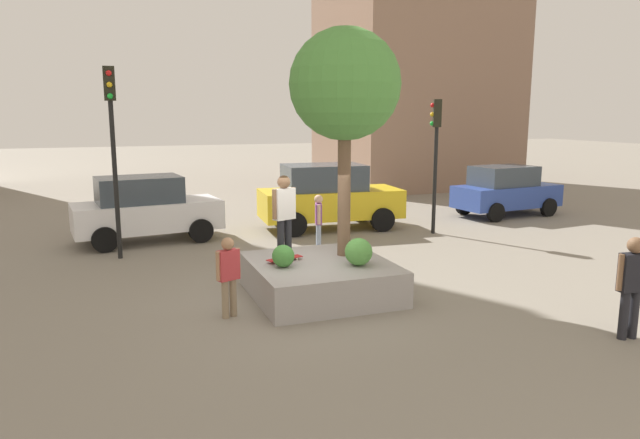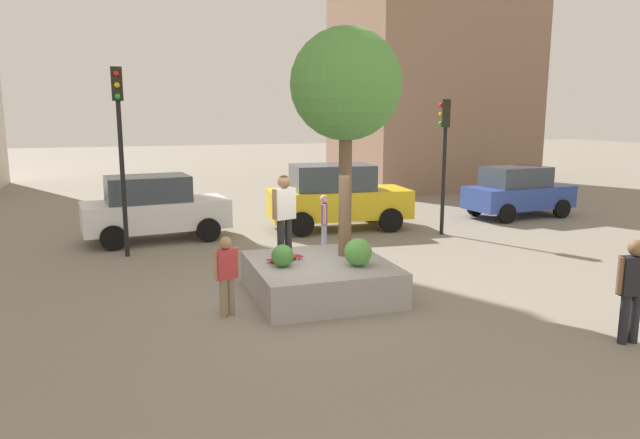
% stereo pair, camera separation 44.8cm
% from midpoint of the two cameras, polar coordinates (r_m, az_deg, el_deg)
% --- Properties ---
extents(ground_plane, '(120.00, 120.00, 0.00)m').
position_cam_midpoint_polar(ground_plane, '(12.21, -1.06, -7.65)').
color(ground_plane, gray).
extents(planter_ledge, '(2.82, 2.96, 0.73)m').
position_cam_midpoint_polar(planter_ledge, '(12.24, 1.06, -5.83)').
color(planter_ledge, gray).
rests_on(planter_ledge, ground).
extents(plaza_tree, '(2.34, 2.34, 4.83)m').
position_cam_midpoint_polar(plaza_tree, '(12.35, 3.65, 13.01)').
color(plaza_tree, brown).
rests_on(plaza_tree, planter_ledge).
extents(boxwood_shrub, '(0.46, 0.46, 0.46)m').
position_cam_midpoint_polar(boxwood_shrub, '(11.71, -2.62, -3.59)').
color(boxwood_shrub, '#3D7A33').
rests_on(boxwood_shrub, planter_ledge).
extents(hedge_clump, '(0.57, 0.57, 0.57)m').
position_cam_midpoint_polar(hedge_clump, '(11.79, 4.87, -3.24)').
color(hedge_clump, '#4C8C3D').
rests_on(hedge_clump, planter_ledge).
extents(skateboard, '(0.83, 0.43, 0.07)m').
position_cam_midpoint_polar(skateboard, '(12.20, -2.43, -3.85)').
color(skateboard, '#A51E1E').
rests_on(skateboard, planter_ledge).
extents(skateboarder, '(0.55, 0.36, 1.74)m').
position_cam_midpoint_polar(skateboarder, '(11.99, -2.47, 0.88)').
color(skateboarder, black).
rests_on(skateboarder, skateboard).
extents(police_car, '(4.40, 2.38, 1.96)m').
position_cam_midpoint_polar(police_car, '(17.99, -15.38, 1.13)').
color(police_car, white).
rests_on(police_car, ground).
extents(taxi_cab, '(4.73, 2.43, 2.14)m').
position_cam_midpoint_polar(taxi_cab, '(19.10, 2.34, 2.30)').
color(taxi_cab, gold).
rests_on(taxi_cab, ground).
extents(sedan_parked, '(4.17, 2.22, 1.87)m').
position_cam_midpoint_polar(sedan_parked, '(22.60, 19.48, 2.62)').
color(sedan_parked, '#2D479E').
rests_on(sedan_parked, ground).
extents(traffic_light_corner, '(0.37, 0.35, 4.22)m').
position_cam_midpoint_polar(traffic_light_corner, '(18.46, 12.88, 7.39)').
color(traffic_light_corner, black).
rests_on(traffic_light_corner, ground).
extents(traffic_light_median, '(0.28, 0.34, 4.95)m').
position_cam_midpoint_polar(traffic_light_median, '(15.89, -18.38, 8.33)').
color(traffic_light_median, black).
rests_on(traffic_light_median, ground).
extents(bystander_watching, '(0.49, 0.31, 1.54)m').
position_cam_midpoint_polar(bystander_watching, '(10.96, -8.07, -5.02)').
color(bystander_watching, '#847056').
rests_on(bystander_watching, ground).
extents(pedestrian_crossing, '(0.60, 0.27, 1.77)m').
position_cam_midpoint_polar(pedestrian_crossing, '(10.96, 29.53, -5.58)').
color(pedestrian_crossing, black).
rests_on(pedestrian_crossing, ground).
extents(passerby_with_bag, '(0.29, 0.51, 1.56)m').
position_cam_midpoint_polar(passerby_with_bag, '(16.13, 1.21, 0.13)').
color(passerby_with_bag, '#8C9EB7').
rests_on(passerby_with_bag, ground).
extents(brick_midrise, '(8.69, 8.06, 16.17)m').
position_cam_midpoint_polar(brick_midrise, '(32.20, 11.23, 17.91)').
color(brick_midrise, '#8C6B56').
rests_on(brick_midrise, ground).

